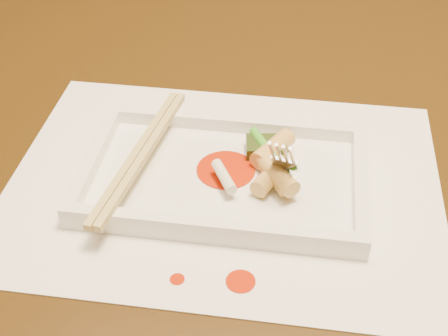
# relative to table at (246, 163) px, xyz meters

# --- Properties ---
(table) EXTENTS (1.40, 0.90, 0.75)m
(table) POSITION_rel_table_xyz_m (0.00, 0.00, 0.00)
(table) COLOR black
(table) RESTS_ON ground
(placemat) EXTENTS (0.40, 0.30, 0.00)m
(placemat) POSITION_rel_table_xyz_m (-0.00, -0.16, 0.10)
(placemat) COLOR white
(placemat) RESTS_ON table
(sauce_splatter_a) EXTENTS (0.02, 0.02, 0.00)m
(sauce_splatter_a) POSITION_rel_table_xyz_m (0.03, -0.27, 0.10)
(sauce_splatter_a) COLOR #B92305
(sauce_splatter_a) RESTS_ON placemat
(sauce_splatter_b) EXTENTS (0.01, 0.01, 0.00)m
(sauce_splatter_b) POSITION_rel_table_xyz_m (-0.02, -0.28, 0.10)
(sauce_splatter_b) COLOR #B92305
(sauce_splatter_b) RESTS_ON placemat
(plate_base) EXTENTS (0.26, 0.16, 0.01)m
(plate_base) POSITION_rel_table_xyz_m (-0.00, -0.16, 0.11)
(plate_base) COLOR white
(plate_base) RESTS_ON placemat
(plate_rim_far) EXTENTS (0.26, 0.01, 0.01)m
(plate_rim_far) POSITION_rel_table_xyz_m (-0.00, -0.08, 0.12)
(plate_rim_far) COLOR white
(plate_rim_far) RESTS_ON plate_base
(plate_rim_near) EXTENTS (0.26, 0.01, 0.01)m
(plate_rim_near) POSITION_rel_table_xyz_m (-0.00, -0.23, 0.12)
(plate_rim_near) COLOR white
(plate_rim_near) RESTS_ON plate_base
(plate_rim_left) EXTENTS (0.01, 0.14, 0.01)m
(plate_rim_left) POSITION_rel_table_xyz_m (-0.13, -0.16, 0.12)
(plate_rim_left) COLOR white
(plate_rim_left) RESTS_ON plate_base
(plate_rim_right) EXTENTS (0.01, 0.14, 0.01)m
(plate_rim_right) POSITION_rel_table_xyz_m (0.12, -0.16, 0.12)
(plate_rim_right) COLOR white
(plate_rim_right) RESTS_ON plate_base
(veg_piece) EXTENTS (0.04, 0.03, 0.01)m
(veg_piece) POSITION_rel_table_xyz_m (0.03, -0.12, 0.12)
(veg_piece) COLOR black
(veg_piece) RESTS_ON plate_base
(scallion_white) EXTENTS (0.03, 0.04, 0.01)m
(scallion_white) POSITION_rel_table_xyz_m (-0.00, -0.17, 0.12)
(scallion_white) COLOR #EAEACC
(scallion_white) RESTS_ON plate_base
(scallion_green) EXTENTS (0.05, 0.08, 0.01)m
(scallion_green) POSITION_rel_table_xyz_m (0.04, -0.14, 0.12)
(scallion_green) COLOR #349918
(scallion_green) RESTS_ON plate_base
(chopstick_a) EXTENTS (0.04, 0.20, 0.01)m
(chopstick_a) POSITION_rel_table_xyz_m (-0.09, -0.16, 0.13)
(chopstick_a) COLOR tan
(chopstick_a) RESTS_ON plate_rim_near
(chopstick_b) EXTENTS (0.04, 0.20, 0.01)m
(chopstick_b) POSITION_rel_table_xyz_m (-0.08, -0.16, 0.13)
(chopstick_b) COLOR tan
(chopstick_b) RESTS_ON plate_rim_near
(fork) EXTENTS (0.09, 0.10, 0.14)m
(fork) POSITION_rel_table_xyz_m (0.07, -0.14, 0.18)
(fork) COLOR silver
(fork) RESTS_ON plate_base
(sauce_blob_0) EXTENTS (0.06, 0.06, 0.00)m
(sauce_blob_0) POSITION_rel_table_xyz_m (-0.00, -0.15, 0.11)
(sauce_blob_0) COLOR #B92305
(sauce_blob_0) RESTS_ON plate_base
(rice_cake_0) EXTENTS (0.03, 0.05, 0.02)m
(rice_cake_0) POSITION_rel_table_xyz_m (0.04, -0.16, 0.12)
(rice_cake_0) COLOR #DABF66
(rice_cake_0) RESTS_ON plate_base
(rice_cake_1) EXTENTS (0.04, 0.05, 0.02)m
(rice_cake_1) POSITION_rel_table_xyz_m (0.04, -0.12, 0.12)
(rice_cake_1) COLOR #DABF66
(rice_cake_1) RESTS_ON plate_base
(rice_cake_2) EXTENTS (0.04, 0.04, 0.02)m
(rice_cake_2) POSITION_rel_table_xyz_m (0.05, -0.17, 0.13)
(rice_cake_2) COLOR #DABF66
(rice_cake_2) RESTS_ON plate_base
(rice_cake_3) EXTENTS (0.04, 0.05, 0.02)m
(rice_cake_3) POSITION_rel_table_xyz_m (0.04, -0.16, 0.12)
(rice_cake_3) COLOR #DABF66
(rice_cake_3) RESTS_ON plate_base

